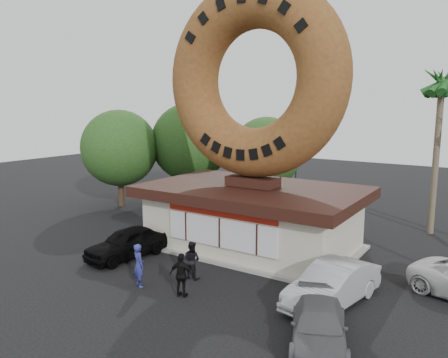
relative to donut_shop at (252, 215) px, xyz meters
name	(u,v)px	position (x,y,z in m)	size (l,w,h in m)	color
ground	(181,285)	(0.00, -5.98, -1.77)	(90.00, 90.00, 0.00)	black
donut_shop	(252,215)	(0.00, 0.00, 0.00)	(11.20, 7.20, 3.80)	beige
giant_donut	(254,79)	(0.00, 0.02, 6.96)	(9.85, 9.85, 2.51)	brown
tree_west	(190,142)	(-9.50, 7.02, 2.87)	(6.00, 6.00, 7.65)	#473321
tree_mid	(266,152)	(-4.00, 9.02, 2.25)	(5.20, 5.20, 6.63)	#473321
tree_far	(119,148)	(-13.00, 3.02, 2.56)	(5.60, 5.60, 7.14)	#473321
palm_near	(442,88)	(7.50, 8.02, 6.65)	(2.60, 2.60, 9.75)	#726651
street_lamp	(299,146)	(-1.86, 10.02, 2.72)	(2.11, 0.20, 8.00)	#59595E
person_left	(139,265)	(-1.37, -7.03, -0.85)	(0.67, 0.44, 1.84)	navy
person_center	(192,260)	(-0.08, -5.13, -0.94)	(0.81, 0.63, 1.66)	black
person_right	(182,275)	(0.74, -6.82, -0.88)	(1.04, 0.43, 1.78)	black
car_black	(127,243)	(-4.36, -4.78, -1.02)	(1.76, 4.37, 1.49)	black
car_silver	(333,284)	(5.89, -4.17, -0.99)	(1.65, 4.73, 1.56)	#ABAAB0
car_grey	(319,326)	(6.52, -7.17, -1.15)	(1.72, 4.24, 1.23)	slate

